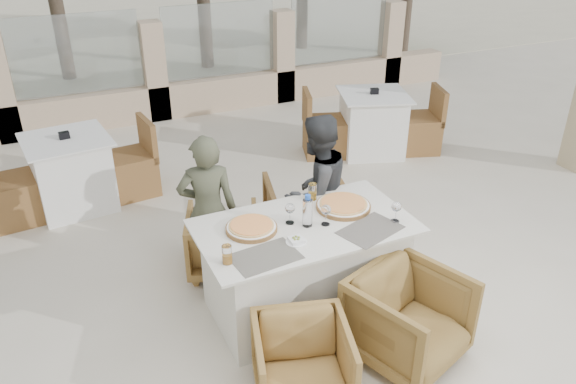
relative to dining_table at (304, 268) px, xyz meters
name	(u,v)px	position (x,y,z in m)	size (l,w,h in m)	color
ground	(301,309)	(-0.03, -0.01, -0.39)	(80.00, 80.00, 0.00)	beige
sand_patch	(83,13)	(-0.03, 13.99, -0.38)	(30.00, 16.00, 0.01)	beige
perimeter_wall_far	(154,65)	(-0.03, 4.79, 0.42)	(10.00, 0.34, 1.60)	beige
dining_table	(304,268)	(0.00, 0.00, 0.00)	(1.60, 0.90, 0.77)	beige
placemat_near_left	(265,257)	(-0.43, -0.26, 0.39)	(0.45, 0.30, 0.00)	#635E54
placemat_near_right	(370,230)	(0.40, -0.26, 0.39)	(0.45, 0.30, 0.00)	#5F5952
pizza_left	(251,227)	(-0.39, 0.09, 0.41)	(0.38, 0.38, 0.05)	orange
pizza_right	(343,205)	(0.38, 0.10, 0.41)	(0.42, 0.42, 0.06)	#C74E1B
water_bottle	(308,211)	(0.01, -0.02, 0.51)	(0.07, 0.07, 0.25)	#B9D7F4
wine_glass_centre	(290,212)	(-0.09, 0.07, 0.48)	(0.08, 0.08, 0.18)	white
wine_glass_near	(326,214)	(0.14, -0.06, 0.48)	(0.08, 0.08, 0.18)	silver
wine_glass_corner	(396,211)	(0.63, -0.24, 0.48)	(0.08, 0.08, 0.18)	silver
beer_glass_left	(227,254)	(-0.68, -0.22, 0.45)	(0.07, 0.07, 0.13)	orange
beer_glass_right	(312,192)	(0.23, 0.33, 0.45)	(0.07, 0.07, 0.14)	gold
olive_dish	(296,240)	(-0.16, -0.19, 0.41)	(0.11, 0.11, 0.04)	white
armchair_far_left	(223,241)	(-0.40, 0.78, -0.11)	(0.60, 0.62, 0.56)	olive
armchair_far_right	(306,214)	(0.42, 0.82, -0.06)	(0.70, 0.72, 0.66)	brown
armchair_near_left	(302,365)	(-0.41, -0.81, -0.10)	(0.60, 0.62, 0.56)	olive
armchair_near_right	(408,319)	(0.43, -0.77, -0.06)	(0.70, 0.72, 0.65)	olive
diner_left	(208,210)	(-0.53, 0.70, 0.27)	(0.48, 0.31, 1.31)	#484B36
diner_right	(316,191)	(0.39, 0.58, 0.30)	(0.67, 0.52, 1.37)	#343638
bg_table_a	(72,173)	(-1.45, 2.50, 0.00)	(1.64, 0.82, 0.77)	white
bg_table_b	(372,123)	(2.14, 2.42, 0.00)	(1.64, 0.82, 0.77)	white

